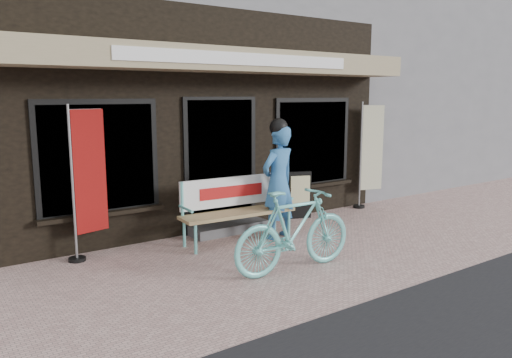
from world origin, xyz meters
TOP-DOWN VIEW (x-y plane):
  - ground at (0.00, 0.00)m, footprint 70.00×70.00m
  - storefront at (0.00, 4.96)m, footprint 7.00×6.77m
  - neighbor_right_near at (8.50, 5.50)m, footprint 10.00×7.00m
  - bench at (-0.16, 1.29)m, footprint 1.83×0.57m
  - person at (0.48, 1.04)m, footprint 0.72×0.54m
  - bicycle at (-0.27, -0.28)m, footprint 1.79×0.58m
  - nobori_red at (-2.24, 1.75)m, footprint 0.63×0.28m
  - nobori_cream at (3.29, 1.73)m, footprint 0.62×0.28m
  - menu_stand at (1.56, 1.82)m, footprint 0.43×0.23m

SIDE VIEW (x-z plane):
  - ground at x=0.00m, z-range 0.00..0.00m
  - menu_stand at x=1.56m, z-range 0.01..0.87m
  - bicycle at x=-0.27m, z-range 0.00..1.06m
  - bench at x=-0.16m, z-range 0.09..1.07m
  - person at x=0.48m, z-range -0.02..1.86m
  - nobori_cream at x=3.29m, z-range 0.03..2.13m
  - nobori_red at x=-2.24m, z-range 0.03..2.15m
  - neighbor_right_near at x=8.50m, z-range 0.00..5.60m
  - storefront at x=0.00m, z-range -0.01..5.99m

